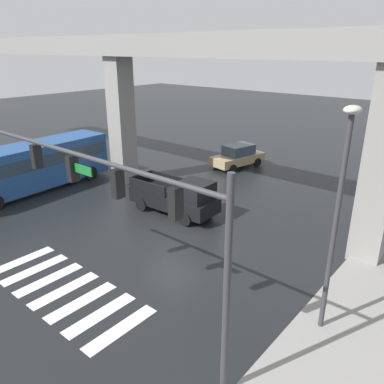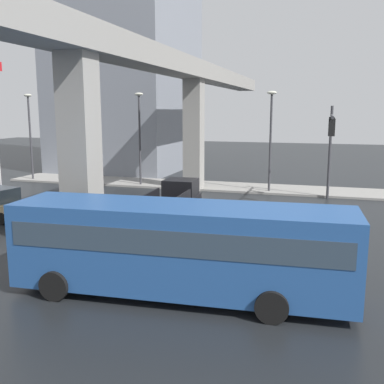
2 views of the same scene
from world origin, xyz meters
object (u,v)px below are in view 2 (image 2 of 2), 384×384
at_px(city_bus, 180,244).
at_px(street_lamp_near_corner, 271,130).
at_px(traffic_signal_mast, 331,132).
at_px(pickup_truck, 175,202).
at_px(street_lamp_mid_block, 140,128).
at_px(street_lamp_far_north, 30,127).

bearing_deg(city_bus, street_lamp_near_corner, -1.13).
bearing_deg(traffic_signal_mast, street_lamp_near_corner, 41.32).
xyz_separation_m(traffic_signal_mast, street_lamp_near_corner, (4.64, 4.08, -0.12)).
height_order(pickup_truck, street_lamp_mid_block, street_lamp_mid_block).
bearing_deg(pickup_truck, traffic_signal_mast, -57.07).
bearing_deg(street_lamp_mid_block, street_lamp_far_north, 90.00).
distance_m(city_bus, traffic_signal_mast, 15.62).
distance_m(street_lamp_near_corner, street_lamp_mid_block, 10.09).
distance_m(traffic_signal_mast, street_lamp_near_corner, 6.18).
bearing_deg(street_lamp_mid_block, pickup_truck, -147.45).
height_order(pickup_truck, city_bus, city_bus).
relative_size(street_lamp_near_corner, street_lamp_mid_block, 1.00).
distance_m(pickup_truck, traffic_signal_mast, 10.14).
xyz_separation_m(city_bus, street_lamp_near_corner, (19.31, -0.38, 2.83)).
xyz_separation_m(traffic_signal_mast, street_lamp_far_north, (4.64, 24.12, -0.12)).
relative_size(traffic_signal_mast, street_lamp_mid_block, 1.50).
bearing_deg(pickup_truck, street_lamp_far_north, 58.88).
distance_m(traffic_signal_mast, street_lamp_far_north, 24.56).
xyz_separation_m(pickup_truck, street_lamp_mid_block, (9.77, 6.24, 3.57)).
relative_size(city_bus, traffic_signal_mast, 1.00).
bearing_deg(street_lamp_mid_block, city_bus, -153.31).
xyz_separation_m(pickup_truck, street_lamp_far_north, (9.77, 16.19, 3.57)).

